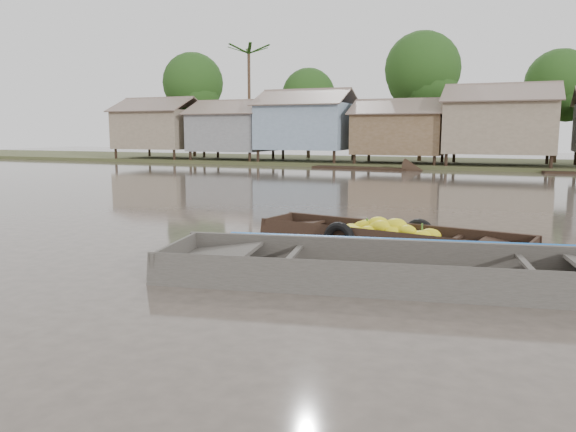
% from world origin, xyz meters
% --- Properties ---
extents(ground, '(120.00, 120.00, 0.00)m').
position_xyz_m(ground, '(0.00, 0.00, 0.00)').
color(ground, '#473E36').
rests_on(ground, ground).
extents(riverbank, '(120.00, 12.47, 10.22)m').
position_xyz_m(riverbank, '(3.03, 31.86, 3.07)').
color(riverbank, '#384723').
rests_on(riverbank, ground).
extents(banana_boat, '(5.97, 2.50, 0.79)m').
position_xyz_m(banana_boat, '(1.04, 2.91, 0.17)').
color(banana_boat, black).
rests_on(banana_boat, ground).
extents(viewer_boat, '(8.25, 3.49, 0.64)m').
position_xyz_m(viewer_boat, '(2.00, 0.11, 0.07)').
color(viewer_boat, '#3D3933').
rests_on(viewer_boat, ground).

